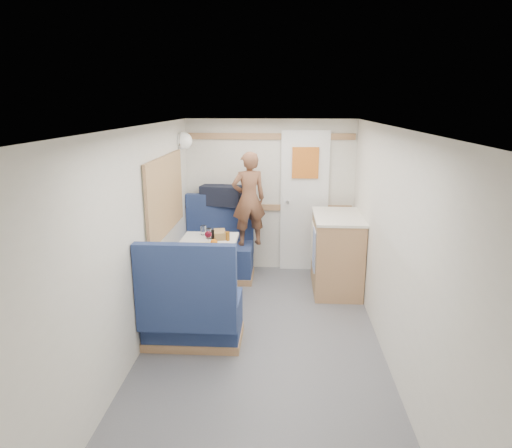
# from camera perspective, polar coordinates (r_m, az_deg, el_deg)

# --- Properties ---
(floor) EXTENTS (4.50, 4.50, 0.00)m
(floor) POSITION_cam_1_polar(r_m,az_deg,el_deg) (4.28, 0.69, -15.89)
(floor) COLOR #515156
(floor) RESTS_ON ground
(ceiling) EXTENTS (4.50, 4.50, 0.00)m
(ceiling) POSITION_cam_1_polar(r_m,az_deg,el_deg) (3.69, 0.79, 11.91)
(ceiling) COLOR silver
(ceiling) RESTS_ON wall_back
(wall_back) EXTENTS (2.20, 0.02, 2.00)m
(wall_back) POSITION_cam_1_polar(r_m,az_deg,el_deg) (6.05, 1.78, 3.52)
(wall_back) COLOR silver
(wall_back) RESTS_ON floor
(wall_left) EXTENTS (0.02, 4.50, 2.00)m
(wall_left) POSITION_cam_1_polar(r_m,az_deg,el_deg) (4.07, -14.95, -2.66)
(wall_left) COLOR silver
(wall_left) RESTS_ON floor
(wall_right) EXTENTS (0.02, 4.50, 2.00)m
(wall_right) POSITION_cam_1_polar(r_m,az_deg,el_deg) (3.97, 16.82, -3.22)
(wall_right) COLOR silver
(wall_right) RESTS_ON floor
(oak_trim_low) EXTENTS (2.15, 0.02, 0.08)m
(oak_trim_low) POSITION_cam_1_polar(r_m,az_deg,el_deg) (6.06, 1.76, 2.09)
(oak_trim_low) COLOR olive
(oak_trim_low) RESTS_ON wall_back
(oak_trim_high) EXTENTS (2.15, 0.02, 0.08)m
(oak_trim_high) POSITION_cam_1_polar(r_m,az_deg,el_deg) (5.92, 1.83, 10.90)
(oak_trim_high) COLOR olive
(oak_trim_high) RESTS_ON wall_back
(side_window) EXTENTS (0.04, 1.30, 0.72)m
(side_window) POSITION_cam_1_polar(r_m,az_deg,el_deg) (4.93, -11.33, 3.59)
(side_window) COLOR #A3B499
(side_window) RESTS_ON wall_left
(rear_door) EXTENTS (0.62, 0.12, 1.86)m
(rear_door) POSITION_cam_1_polar(r_m,az_deg,el_deg) (6.02, 6.05, 3.13)
(rear_door) COLOR white
(rear_door) RESTS_ON wall_back
(dinette_table) EXTENTS (0.62, 0.92, 0.72)m
(dinette_table) POSITION_cam_1_polar(r_m,az_deg,el_deg) (5.02, -6.17, -4.10)
(dinette_table) COLOR white
(dinette_table) RESTS_ON floor
(bench_far) EXTENTS (0.90, 0.59, 1.05)m
(bench_far) POSITION_cam_1_polar(r_m,az_deg,el_deg) (5.91, -4.72, -3.82)
(bench_far) COLOR #172549
(bench_far) RESTS_ON floor
(bench_near) EXTENTS (0.90, 0.59, 1.05)m
(bench_near) POSITION_cam_1_polar(r_m,az_deg,el_deg) (4.33, -7.99, -11.14)
(bench_near) COLOR #172549
(bench_near) RESTS_ON floor
(ledge) EXTENTS (0.90, 0.14, 0.04)m
(ledge) POSITION_cam_1_polar(r_m,az_deg,el_deg) (6.00, -4.49, 2.22)
(ledge) COLOR olive
(ledge) RESTS_ON bench_far
(dome_light) EXTENTS (0.20, 0.20, 0.20)m
(dome_light) POSITION_cam_1_polar(r_m,az_deg,el_deg) (5.68, -9.02, 10.25)
(dome_light) COLOR white
(dome_light) RESTS_ON wall_left
(galley_counter) EXTENTS (0.57, 0.92, 0.92)m
(galley_counter) POSITION_cam_1_polar(r_m,az_deg,el_deg) (5.54, 10.00, -3.49)
(galley_counter) COLOR olive
(galley_counter) RESTS_ON floor
(person) EXTENTS (0.50, 0.41, 1.18)m
(person) POSITION_cam_1_polar(r_m,az_deg,el_deg) (5.66, -0.91, 3.14)
(person) COLOR brown
(person) RESTS_ON bench_far
(duffel_bag) EXTENTS (0.57, 0.36, 0.26)m
(duffel_bag) POSITION_cam_1_polar(r_m,az_deg,el_deg) (5.97, -4.29, 3.60)
(duffel_bag) COLOR black
(duffel_bag) RESTS_ON ledge
(tray) EXTENTS (0.31, 0.36, 0.02)m
(tray) POSITION_cam_1_polar(r_m,az_deg,el_deg) (4.83, -4.99, -2.79)
(tray) COLOR white
(tray) RESTS_ON dinette_table
(orange_fruit) EXTENTS (0.08, 0.08, 0.08)m
(orange_fruit) POSITION_cam_1_polar(r_m,az_deg,el_deg) (4.79, -5.27, -2.35)
(orange_fruit) COLOR orange
(orange_fruit) RESTS_ON tray
(cheese_block) EXTENTS (0.11, 0.07, 0.04)m
(cheese_block) POSITION_cam_1_polar(r_m,az_deg,el_deg) (4.82, -6.38, -2.55)
(cheese_block) COLOR #EDD689
(cheese_block) RESTS_ON tray
(wine_glass) EXTENTS (0.08, 0.08, 0.17)m
(wine_glass) POSITION_cam_1_polar(r_m,az_deg,el_deg) (4.83, -5.99, -1.39)
(wine_glass) COLOR white
(wine_glass) RESTS_ON dinette_table
(tumbler_left) EXTENTS (0.07, 0.07, 0.11)m
(tumbler_left) POSITION_cam_1_polar(r_m,az_deg,el_deg) (4.64, -9.36, -3.08)
(tumbler_left) COLOR white
(tumbler_left) RESTS_ON dinette_table
(tumbler_mid) EXTENTS (0.07, 0.07, 0.11)m
(tumbler_mid) POSITION_cam_1_polar(r_m,az_deg,el_deg) (5.29, -6.58, -0.76)
(tumbler_mid) COLOR white
(tumbler_mid) RESTS_ON dinette_table
(tumbler_right) EXTENTS (0.07, 0.07, 0.11)m
(tumbler_right) POSITION_cam_1_polar(r_m,az_deg,el_deg) (5.14, -5.93, -1.17)
(tumbler_right) COLOR silver
(tumbler_right) RESTS_ON dinette_table
(beer_glass) EXTENTS (0.06, 0.06, 0.10)m
(beer_glass) POSITION_cam_1_polar(r_m,az_deg,el_deg) (5.04, -3.65, -1.53)
(beer_glass) COLOR brown
(beer_glass) RESTS_ON dinette_table
(pepper_grinder) EXTENTS (0.04, 0.04, 0.10)m
(pepper_grinder) POSITION_cam_1_polar(r_m,az_deg,el_deg) (5.12, -5.42, -1.29)
(pepper_grinder) COLOR black
(pepper_grinder) RESTS_ON dinette_table
(bread_loaf) EXTENTS (0.16, 0.25, 0.09)m
(bread_loaf) POSITION_cam_1_polar(r_m,az_deg,el_deg) (5.10, -4.56, -1.36)
(bread_loaf) COLOR olive
(bread_loaf) RESTS_ON dinette_table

